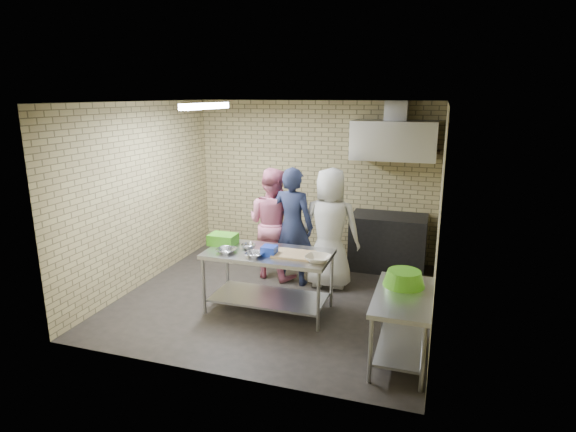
% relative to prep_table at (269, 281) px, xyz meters
% --- Properties ---
extents(floor, '(4.20, 4.20, 0.00)m').
position_rel_prep_table_xyz_m(floor, '(-0.03, 0.42, -0.41)').
color(floor, black).
rests_on(floor, ground).
extents(ceiling, '(4.20, 4.20, 0.00)m').
position_rel_prep_table_xyz_m(ceiling, '(-0.03, 0.42, 2.29)').
color(ceiling, black).
rests_on(ceiling, ground).
extents(back_wall, '(4.20, 0.06, 2.70)m').
position_rel_prep_table_xyz_m(back_wall, '(-0.03, 2.42, 0.94)').
color(back_wall, tan).
rests_on(back_wall, ground).
extents(front_wall, '(4.20, 0.06, 2.70)m').
position_rel_prep_table_xyz_m(front_wall, '(-0.03, -1.58, 0.94)').
color(front_wall, tan).
rests_on(front_wall, ground).
extents(left_wall, '(0.06, 4.00, 2.70)m').
position_rel_prep_table_xyz_m(left_wall, '(-2.13, 0.42, 0.94)').
color(left_wall, tan).
rests_on(left_wall, ground).
extents(right_wall, '(0.06, 4.00, 2.70)m').
position_rel_prep_table_xyz_m(right_wall, '(2.07, 0.42, 0.94)').
color(right_wall, tan).
rests_on(right_wall, ground).
extents(prep_table, '(1.63, 0.81, 0.81)m').
position_rel_prep_table_xyz_m(prep_table, '(0.00, 0.00, 0.00)').
color(prep_table, '#B7B8BE').
rests_on(prep_table, floor).
extents(side_counter, '(0.60, 1.20, 0.75)m').
position_rel_prep_table_xyz_m(side_counter, '(1.77, -0.68, -0.03)').
color(side_counter, silver).
rests_on(side_counter, floor).
extents(stove, '(1.20, 0.70, 0.90)m').
position_rel_prep_table_xyz_m(stove, '(1.32, 2.07, 0.04)').
color(stove, black).
rests_on(stove, floor).
extents(range_hood, '(1.30, 0.60, 0.60)m').
position_rel_prep_table_xyz_m(range_hood, '(1.32, 2.12, 1.69)').
color(range_hood, silver).
rests_on(range_hood, back_wall).
extents(hood_duct, '(0.35, 0.30, 0.30)m').
position_rel_prep_table_xyz_m(hood_duct, '(1.32, 2.27, 2.14)').
color(hood_duct, '#A5A8AD').
rests_on(hood_duct, back_wall).
extents(wall_shelf, '(0.80, 0.20, 0.04)m').
position_rel_prep_table_xyz_m(wall_shelf, '(1.62, 2.31, 1.51)').
color(wall_shelf, '#3F2B19').
rests_on(wall_shelf, back_wall).
extents(fluorescent_fixture, '(0.10, 1.25, 0.08)m').
position_rel_prep_table_xyz_m(fluorescent_fixture, '(-1.03, 0.42, 2.23)').
color(fluorescent_fixture, white).
rests_on(fluorescent_fixture, ceiling).
extents(green_crate, '(0.36, 0.27, 0.14)m').
position_rel_prep_table_xyz_m(green_crate, '(-0.70, 0.12, 0.48)').
color(green_crate, '#3E9B1C').
rests_on(green_crate, prep_table).
extents(blue_tub, '(0.18, 0.18, 0.12)m').
position_rel_prep_table_xyz_m(blue_tub, '(0.05, -0.10, 0.47)').
color(blue_tub, blue).
rests_on(blue_tub, prep_table).
extents(cutting_board, '(0.50, 0.38, 0.03)m').
position_rel_prep_table_xyz_m(cutting_board, '(0.35, -0.02, 0.42)').
color(cutting_board, tan).
rests_on(cutting_board, prep_table).
extents(mixing_bowl_a, '(0.27, 0.27, 0.06)m').
position_rel_prep_table_xyz_m(mixing_bowl_a, '(-0.50, -0.20, 0.44)').
color(mixing_bowl_a, '#B8BBBF').
rests_on(mixing_bowl_a, prep_table).
extents(mixing_bowl_b, '(0.21, 0.21, 0.06)m').
position_rel_prep_table_xyz_m(mixing_bowl_b, '(-0.30, 0.05, 0.44)').
color(mixing_bowl_b, '#A9ABB0').
rests_on(mixing_bowl_b, prep_table).
extents(mixing_bowl_c, '(0.25, 0.25, 0.06)m').
position_rel_prep_table_xyz_m(mixing_bowl_c, '(-0.10, -0.22, 0.44)').
color(mixing_bowl_c, '#ADAEB4').
rests_on(mixing_bowl_c, prep_table).
extents(ceramic_bowl, '(0.34, 0.34, 0.08)m').
position_rel_prep_table_xyz_m(ceramic_bowl, '(0.70, -0.15, 0.45)').
color(ceramic_bowl, beige).
rests_on(ceramic_bowl, prep_table).
extents(green_basin, '(0.46, 0.46, 0.17)m').
position_rel_prep_table_xyz_m(green_basin, '(1.75, -0.43, 0.43)').
color(green_basin, '#59C626').
rests_on(green_basin, side_counter).
extents(bottle_red, '(0.07, 0.07, 0.18)m').
position_rel_prep_table_xyz_m(bottle_red, '(1.37, 2.31, 1.62)').
color(bottle_red, '#B22619').
rests_on(bottle_red, wall_shelf).
extents(bottle_green, '(0.06, 0.06, 0.15)m').
position_rel_prep_table_xyz_m(bottle_green, '(1.77, 2.31, 1.61)').
color(bottle_green, green).
rests_on(bottle_green, wall_shelf).
extents(man_navy, '(0.68, 0.48, 1.78)m').
position_rel_prep_table_xyz_m(man_navy, '(0.01, 1.01, 0.48)').
color(man_navy, black).
rests_on(man_navy, floor).
extents(woman_pink, '(0.98, 0.85, 1.73)m').
position_rel_prep_table_xyz_m(woman_pink, '(-0.37, 1.18, 0.46)').
color(woman_pink, '#D26F8C').
rests_on(woman_pink, floor).
extents(woman_white, '(0.90, 0.61, 1.79)m').
position_rel_prep_table_xyz_m(woman_white, '(0.57, 1.07, 0.49)').
color(woman_white, silver).
rests_on(woman_white, floor).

